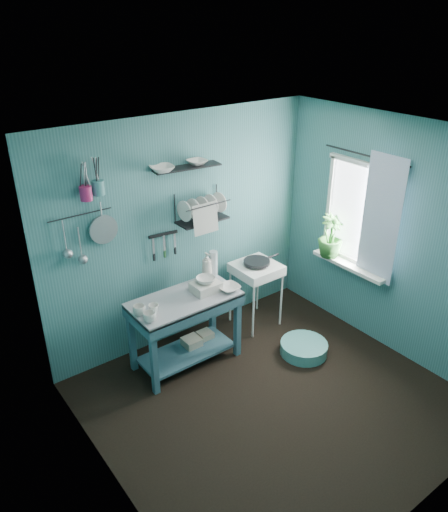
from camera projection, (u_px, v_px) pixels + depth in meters
floor at (273, 400)px, 4.79m from camera, size 3.20×3.20×0.00m
ceiling at (288, 141)px, 3.68m from camera, size 3.20×3.20×0.00m
wall_back at (184, 231)px, 5.31m from camera, size 3.20×0.00×3.20m
wall_front at (440, 382)px, 3.16m from camera, size 3.20×0.00×3.20m
wall_left at (105, 359)px, 3.37m from camera, size 0.00×3.00×3.00m
wall_right at (395, 241)px, 5.10m from camera, size 0.00×3.00×3.00m
work_counter at (186, 331)px, 5.15m from camera, size 1.19×0.73×0.78m
mug_left at (150, 317)px, 4.58m from camera, size 0.12×0.12×0.10m
mug_mid at (154, 309)px, 4.71m from camera, size 0.14×0.14×0.09m
mug_right at (139, 310)px, 4.69m from camera, size 0.17×0.17×0.10m
wash_tub at (206, 287)px, 5.08m from camera, size 0.28×0.22×0.10m
tub_bowl at (206, 280)px, 5.04m from camera, size 0.20×0.19×0.06m
soap_bottle at (207, 266)px, 5.28m from camera, size 0.11×0.12×0.30m
water_bottle at (213, 263)px, 5.35m from camera, size 0.09×0.09×0.28m
counter_bowl at (229, 288)px, 5.10m from camera, size 0.22×0.22×0.05m
hotplate_stand at (256, 294)px, 5.82m from camera, size 0.49×0.49×0.77m
frying_pan at (257, 262)px, 5.63m from camera, size 0.30×0.30×0.03m
knife_strip at (163, 234)px, 5.12m from camera, size 0.32×0.06×0.03m
dish_rack at (202, 207)px, 5.17m from camera, size 0.57×0.29×0.32m
upper_shelf at (187, 167)px, 4.92m from camera, size 0.72×0.26×0.02m
shelf_bowl_left at (162, 163)px, 4.72m from camera, size 0.27×0.27×0.06m
shelf_bowl_right at (197, 162)px, 4.97m from camera, size 0.20×0.20×0.05m
utensil_cup_magenta at (86, 193)px, 4.39m from camera, size 0.11×0.11×0.13m
utensil_cup_teal at (98, 188)px, 4.44m from camera, size 0.11×0.11×0.13m
colander at (104, 230)px, 4.66m from camera, size 0.28×0.03×0.28m
ladle_outer at (64, 236)px, 4.45m from camera, size 0.01×0.01×0.30m
ladle_inner at (80, 242)px, 4.57m from camera, size 0.01×0.01×0.30m
hook_rail at (80, 215)px, 4.48m from camera, size 0.60×0.01×0.01m
window_glass at (361, 214)px, 5.34m from camera, size 0.00×1.10×1.10m
windowsill at (349, 265)px, 5.56m from camera, size 0.16×0.95×0.04m
curtain at (381, 220)px, 5.07m from camera, size 0.00×1.35×1.35m
curtain_rod at (366, 155)px, 5.03m from camera, size 0.02×1.05×0.02m
potted_plant at (331, 236)px, 5.62m from camera, size 0.28×0.28×0.50m
storage_tin_large at (192, 347)px, 5.37m from camera, size 0.18×0.18×0.22m
storage_tin_small at (205, 340)px, 5.50m from camera, size 0.15×0.15×0.20m
floor_basin at (304, 348)px, 5.42m from camera, size 0.51×0.51×0.13m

